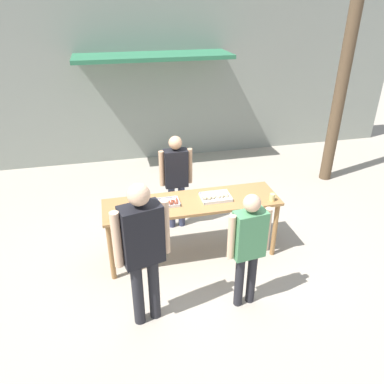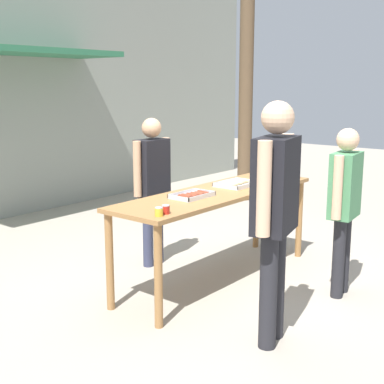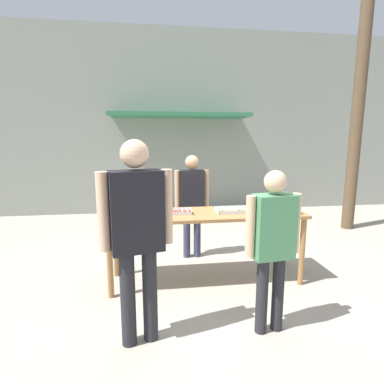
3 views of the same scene
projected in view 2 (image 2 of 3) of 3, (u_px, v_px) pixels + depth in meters
The scene contains 11 objects.
ground_plane at pixel (217, 279), 5.48m from camera, with size 24.00×24.00×0.00m, color #A39989.
serving_table at pixel (218, 202), 5.32m from camera, with size 2.51×0.71×0.92m.
food_tray_sausages at pixel (192, 196), 5.00m from camera, with size 0.41×0.26×0.04m.
food_tray_buns at pixel (236, 184), 5.57m from camera, with size 0.43×0.32×0.06m.
condiment_jar_mustard at pixel (159, 212), 4.29m from camera, with size 0.07×0.07×0.07m.
condiment_jar_ketchup at pixel (166, 209), 4.37m from camera, with size 0.07×0.07×0.07m.
beer_cup at pixel (294, 174), 5.99m from camera, with size 0.08×0.08×0.11m.
person_server_behind_table at pixel (152, 178), 5.74m from camera, with size 0.54×0.21×1.61m.
person_customer_holding_hotdog at pixel (275, 203), 3.94m from camera, with size 0.63×0.34×1.85m.
person_customer_with_cup at pixel (345, 197), 4.90m from camera, with size 0.55×0.25×1.58m.
utility_pole at pixel (247, 14), 8.65m from camera, with size 1.10×0.23×6.01m.
Camera 2 is at (-4.19, -3.08, 1.97)m, focal length 50.00 mm.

